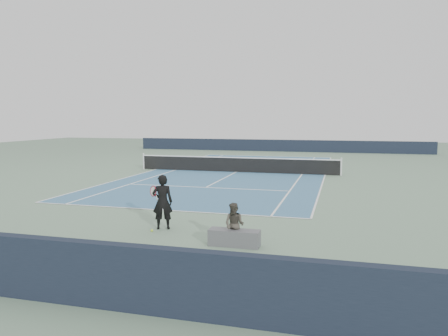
% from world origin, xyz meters
% --- Properties ---
extents(ground, '(80.00, 80.00, 0.00)m').
position_xyz_m(ground, '(0.00, 0.00, 0.00)').
color(ground, slate).
extents(court_surface, '(10.97, 23.77, 0.01)m').
position_xyz_m(court_surface, '(0.00, 0.00, 0.01)').
color(court_surface, '#3A6789').
rests_on(court_surface, ground).
extents(tennis_net, '(12.90, 0.10, 1.07)m').
position_xyz_m(tennis_net, '(0.00, 0.00, 0.50)').
color(tennis_net, silver).
rests_on(tennis_net, ground).
extents(windscreen_far, '(30.00, 0.25, 1.20)m').
position_xyz_m(windscreen_far, '(0.00, 17.88, 0.60)').
color(windscreen_far, black).
rests_on(windscreen_far, ground).
extents(tennis_player, '(0.83, 0.65, 1.70)m').
position_xyz_m(tennis_player, '(1.15, -14.40, 0.85)').
color(tennis_player, black).
rests_on(tennis_player, ground).
extents(tennis_ball, '(0.07, 0.07, 0.07)m').
position_xyz_m(tennis_ball, '(0.96, -14.79, 0.04)').
color(tennis_ball, '#B3D92C').
rests_on(tennis_ball, ground).
extents(spectator_bench, '(1.44, 0.74, 1.18)m').
position_xyz_m(spectator_bench, '(3.72, -15.56, 0.41)').
color(spectator_bench, '#515256').
rests_on(spectator_bench, ground).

